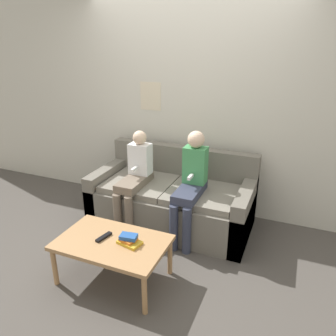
# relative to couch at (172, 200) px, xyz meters

# --- Properties ---
(ground_plane) EXTENTS (10.00, 10.00, 0.00)m
(ground_plane) POSITION_rel_couch_xyz_m (0.00, -0.55, -0.29)
(ground_plane) COLOR #4C4742
(wall_back) EXTENTS (8.00, 0.06, 2.60)m
(wall_back) POSITION_rel_couch_xyz_m (-0.00, 0.53, 1.01)
(wall_back) COLOR beige
(wall_back) RESTS_ON ground_plane
(couch) EXTENTS (1.81, 0.87, 0.85)m
(couch) POSITION_rel_couch_xyz_m (0.00, 0.00, 0.00)
(couch) COLOR #6B665B
(couch) RESTS_ON ground_plane
(coffee_table) EXTENTS (0.96, 0.60, 0.40)m
(coffee_table) POSITION_rel_couch_xyz_m (-0.12, -1.12, 0.07)
(coffee_table) COLOR #AD7F51
(coffee_table) RESTS_ON ground_plane
(person_left) EXTENTS (0.24, 0.59, 1.10)m
(person_left) POSITION_rel_couch_xyz_m (-0.37, -0.21, 0.32)
(person_left) COLOR #756656
(person_left) RESTS_ON ground_plane
(person_right) EXTENTS (0.24, 0.59, 1.16)m
(person_right) POSITION_rel_couch_xyz_m (0.28, -0.20, 0.36)
(person_right) COLOR #33384C
(person_right) RESTS_ON ground_plane
(tv_remote) EXTENTS (0.08, 0.17, 0.02)m
(tv_remote) POSITION_rel_couch_xyz_m (-0.21, -1.11, 0.12)
(tv_remote) COLOR black
(tv_remote) RESTS_ON coffee_table
(book_stack) EXTENTS (0.22, 0.17, 0.08)m
(book_stack) POSITION_rel_couch_xyz_m (0.04, -1.10, 0.14)
(book_stack) COLOR gold
(book_stack) RESTS_ON coffee_table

